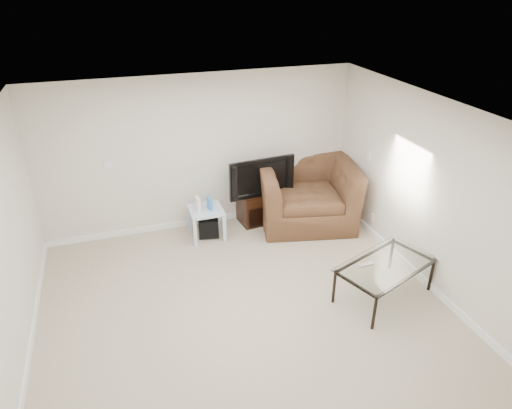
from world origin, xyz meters
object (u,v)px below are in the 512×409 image
object	(u,v)px
television	(259,175)
subwoofer	(208,226)
side_table	(207,223)
recliner	(307,183)
tv_stand	(259,207)
coffee_table	(384,280)

from	to	relation	value
television	subwoofer	world-z (taller)	television
side_table	recliner	distance (m)	1.77
tv_stand	subwoofer	bearing A→B (deg)	-173.75
side_table	subwoofer	bearing A→B (deg)	33.38
tv_stand	coffee_table	world-z (taller)	tv_stand
tv_stand	television	xyz separation A→B (m)	(0.00, -0.03, 0.59)
television	recliner	world-z (taller)	recliner
subwoofer	recliner	size ratio (longest dim) A/B	0.20
tv_stand	side_table	xyz separation A→B (m)	(-0.95, -0.23, -0.02)
coffee_table	side_table	bearing A→B (deg)	130.04
recliner	subwoofer	bearing A→B (deg)	-168.13
recliner	coffee_table	size ratio (longest dim) A/B	1.24
tv_stand	side_table	distance (m)	0.98
subwoofer	coffee_table	world-z (taller)	coffee_table
recliner	tv_stand	bearing A→B (deg)	175.71
television	coffee_table	bearing A→B (deg)	-74.74
tv_stand	coffee_table	size ratio (longest dim) A/B	0.50
subwoofer	recliner	bearing A→B (deg)	-0.70
television	side_table	distance (m)	1.15
subwoofer	tv_stand	bearing A→B (deg)	12.85
television	subwoofer	bearing A→B (deg)	-173.97
tv_stand	coffee_table	bearing A→B (deg)	-76.29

